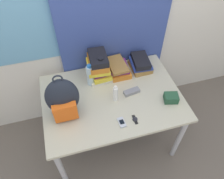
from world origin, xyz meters
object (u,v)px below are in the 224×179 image
Objects in this scene: book_stack_center at (118,68)px; cell_phone at (122,122)px; sports_bottle at (101,70)px; water_bottle at (90,75)px; sunscreen_bottle at (115,94)px; backpack at (63,98)px; book_stack_left at (98,66)px; camera_pouch at (171,98)px; wristwatch at (135,119)px; sunglasses_case at (132,92)px; book_stack_right at (140,63)px.

book_stack_center is 2.72× the size of cell_phone.
water_bottle is at bearing -171.39° from sports_bottle.
sunscreen_bottle is 0.26m from cell_phone.
backpack is at bearing -136.11° from water_bottle.
book_stack_center is (0.20, 0.00, -0.07)m from book_stack_left.
book_stack_left reaches higher than camera_pouch.
wristwatch is at bearing 0.15° from cell_phone.
camera_pouch is (0.54, -0.42, -0.10)m from sports_bottle.
book_stack_center is 0.31m from sunglasses_case.
camera_pouch is at bearing -16.79° from sunscreen_bottle.
water_bottle is 1.54× the size of sunglasses_case.
wristwatch is (-0.27, -0.59, -0.05)m from book_stack_right.
cell_phone is at bearing -73.39° from water_bottle.
cell_phone is at bearing -94.06° from sunscreen_bottle.
sunglasses_case is at bearing 57.23° from cell_phone.
book_stack_right reaches higher than wristwatch.
book_stack_left is 1.79× the size of sunglasses_case.
sunglasses_case is at bearing -33.07° from water_bottle.
book_stack_right is 1.09× the size of water_bottle.
sports_bottle reaches higher than camera_pouch.
sunglasses_case is (0.17, 0.04, -0.07)m from sunscreen_bottle.
backpack is 0.69m from book_stack_center.
sunscreen_bottle is (-0.37, -0.34, 0.03)m from book_stack_right.
sports_bottle is 0.56m from wristwatch.
book_stack_center is at bearing 31.61° from backpack.
book_stack_left is 1.02× the size of book_stack_center.
camera_pouch is (0.11, -0.48, -0.02)m from book_stack_right.
backpack reaches higher than book_stack_right.
book_stack_center is 1.14× the size of water_bottle.
book_stack_right is 0.54m from water_bottle.
water_bottle is 0.58m from wristwatch.
sunscreen_bottle is at bearing -56.40° from water_bottle.
book_stack_center is at bearing 125.94° from camera_pouch.
book_stack_left is 3.04× the size of wristwatch.
water_bottle is at bearing -140.64° from book_stack_left.
backpack is 2.45× the size of sunscreen_bottle.
wristwatch is (-0.38, -0.11, -0.03)m from camera_pouch.
book_stack_left reaches higher than sunscreen_bottle.
camera_pouch is at bearing -30.10° from sunglasses_case.
backpack is at bearing -175.49° from sunglasses_case.
book_stack_left is 1.57× the size of sunscreen_bottle.
book_stack_right is at bearing 0.20° from book_stack_left.
book_stack_right is 0.65m from wristwatch.
sunscreen_bottle reaches higher than wristwatch.
sunglasses_case is at bearing 11.94° from sunscreen_bottle.
book_stack_right is 0.91× the size of sports_bottle.
sunglasses_case is (0.34, -0.22, -0.10)m from water_bottle.
sports_bottle reaches higher than wristwatch.
sunglasses_case is 0.36m from camera_pouch.
book_stack_left is 0.13m from water_bottle.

